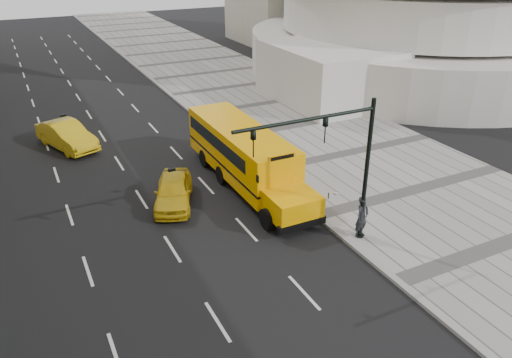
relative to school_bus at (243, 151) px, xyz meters
name	(u,v)px	position (x,y,z in m)	size (l,w,h in m)	color
ground	(161,195)	(-4.50, 0.46, -1.76)	(140.00, 140.00, 0.00)	black
sidewalk_museum	(351,153)	(7.50, 0.46, -1.69)	(12.00, 140.00, 0.15)	#97948F
curb_museum	(264,172)	(1.50, 0.46, -1.69)	(0.30, 140.00, 0.15)	gray
school_bus	(243,151)	(0.00, 0.00, 0.00)	(2.96, 11.56, 3.19)	#FEA900
taxi_near	(173,191)	(-4.15, -0.76, -1.04)	(1.72, 4.26, 1.45)	gold
taxi_far	(67,135)	(-7.79, 9.32, -0.94)	(1.75, 5.01, 1.65)	gold
pedestrian	(362,217)	(2.14, -7.48, -0.66)	(0.70, 0.46, 1.91)	black
traffic_signal	(340,160)	(0.69, -7.49, 2.33)	(6.18, 0.36, 6.40)	black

